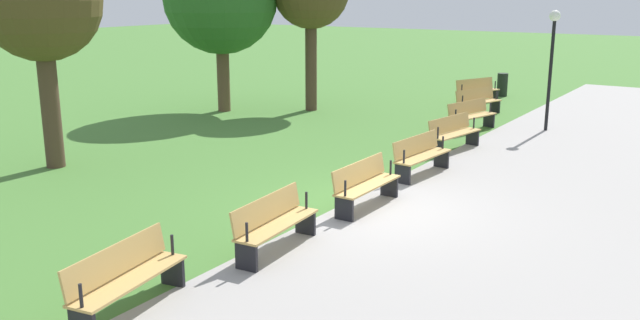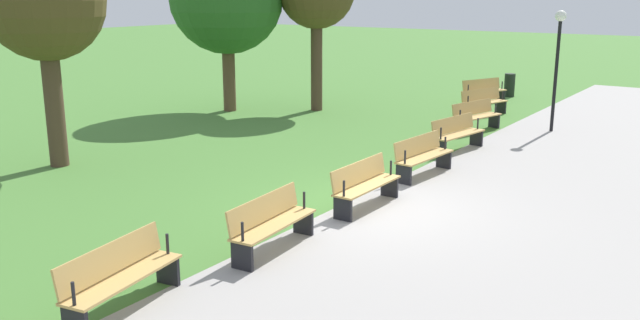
% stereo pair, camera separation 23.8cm
% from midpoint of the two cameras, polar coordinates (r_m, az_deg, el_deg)
% --- Properties ---
extents(ground_plane, '(120.00, 120.00, 0.00)m').
position_cam_midpoint_polar(ground_plane, '(13.05, 3.55, -4.06)').
color(ground_plane, '#477A33').
extents(path_paving, '(42.32, 5.90, 0.01)m').
position_cam_midpoint_polar(path_paving, '(12.10, 13.72, -5.90)').
color(path_paving, '#A39E99').
rests_on(path_paving, ground).
extents(bench_0, '(1.93, 1.18, 0.89)m').
position_cam_midpoint_polar(bench_0, '(26.07, 12.91, 5.82)').
color(bench_0, tan).
rests_on(bench_0, ground).
extents(bench_1, '(1.95, 1.05, 0.89)m').
position_cam_midpoint_polar(bench_1, '(23.34, 12.94, 4.89)').
color(bench_1, tan).
rests_on(bench_1, ground).
extents(bench_2, '(1.95, 0.91, 0.89)m').
position_cam_midpoint_polar(bench_2, '(20.62, 12.34, 3.75)').
color(bench_2, tan).
rests_on(bench_2, ground).
extents(bench_3, '(1.95, 0.77, 0.89)m').
position_cam_midpoint_polar(bench_3, '(17.95, 10.87, 2.32)').
color(bench_3, tan).
rests_on(bench_3, ground).
extents(bench_4, '(1.93, 0.62, 0.89)m').
position_cam_midpoint_polar(bench_4, '(15.36, 8.09, 0.47)').
color(bench_4, tan).
rests_on(bench_4, ground).
extents(bench_5, '(1.90, 0.47, 0.89)m').
position_cam_midpoint_polar(bench_5, '(12.94, 3.31, -1.99)').
color(bench_5, tan).
rests_on(bench_5, ground).
extents(bench_6, '(1.93, 0.62, 0.89)m').
position_cam_midpoint_polar(bench_6, '(10.81, -4.55, -5.29)').
color(bench_6, tan).
rests_on(bench_6, ground).
extents(bench_7, '(1.95, 0.77, 0.89)m').
position_cam_midpoint_polar(bench_7, '(9.19, -16.87, -9.44)').
color(bench_7, tan).
rests_on(bench_7, ground).
extents(tree_1, '(2.75, 2.75, 5.24)m').
position_cam_midpoint_polar(tree_1, '(16.81, -23.03, 12.14)').
color(tree_1, '#4C3828').
rests_on(tree_1, ground).
extents(lamp_post, '(0.32, 0.32, 3.55)m').
position_cam_midpoint_polar(lamp_post, '(21.04, 18.81, 9.12)').
color(lamp_post, black).
rests_on(lamp_post, ground).
extents(trash_bin, '(0.42, 0.42, 0.92)m').
position_cam_midpoint_polar(trash_bin, '(27.95, 14.97, 6.19)').
color(trash_bin, black).
rests_on(trash_bin, ground).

